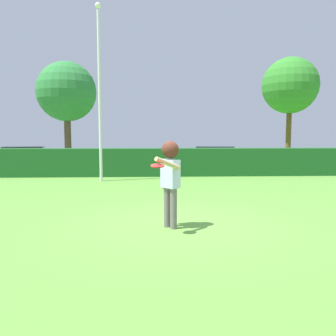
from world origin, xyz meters
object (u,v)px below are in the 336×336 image
object	(u,v)px
parked_car_silver	(215,156)
birch_tree	(290,86)
person	(170,172)
frisbee	(158,166)
maple_tree	(67,92)
lamppost	(99,86)
parked_car_white	(24,156)

from	to	relation	value
parked_car_silver	birch_tree	xyz separation A→B (m)	(6.52, 5.20, 4.86)
parked_car_silver	person	bearing A→B (deg)	-104.37
frisbee	maple_tree	world-z (taller)	maple_tree
lamppost	maple_tree	bearing A→B (deg)	112.00
lamppost	parked_car_white	size ratio (longest dim) A/B	1.61
person	parked_car_silver	size ratio (longest dim) A/B	0.40
frisbee	lamppost	xyz separation A→B (m)	(-2.23, 7.96, 2.57)
lamppost	birch_tree	world-z (taller)	birch_tree
person	birch_tree	distance (m)	21.54
person	parked_car_white	distance (m)	15.76
frisbee	parked_car_silver	world-z (taller)	frisbee
parked_car_white	person	bearing A→B (deg)	-59.91
frisbee	lamppost	size ratio (longest dim) A/B	0.04
birch_tree	maple_tree	world-z (taller)	birch_tree
frisbee	parked_car_white	size ratio (longest dim) A/B	0.06
lamppost	maple_tree	distance (m)	8.85
birch_tree	maple_tree	xyz separation A→B (m)	(-15.75, -3.02, -0.92)
parked_car_white	frisbee	bearing A→B (deg)	-61.73
person	lamppost	bearing A→B (deg)	108.61
lamppost	maple_tree	size ratio (longest dim) A/B	1.10
lamppost	parked_car_white	world-z (taller)	lamppost
parked_car_silver	maple_tree	xyz separation A→B (m)	(-9.22, 2.18, 3.95)
parked_car_white	birch_tree	xyz separation A→B (m)	(17.85, 4.96, 4.86)
frisbee	parked_car_white	distance (m)	16.14
person	parked_car_white	bearing A→B (deg)	120.09
parked_car_white	maple_tree	distance (m)	4.88
frisbee	birch_tree	bearing A→B (deg)	61.93
parked_car_silver	maple_tree	bearing A→B (deg)	166.69
maple_tree	frisbee	bearing A→B (deg)	-71.08
lamppost	parked_car_white	bearing A→B (deg)	130.93
frisbee	parked_car_white	xyz separation A→B (m)	(-7.64, 14.20, -0.66)
person	birch_tree	world-z (taller)	birch_tree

